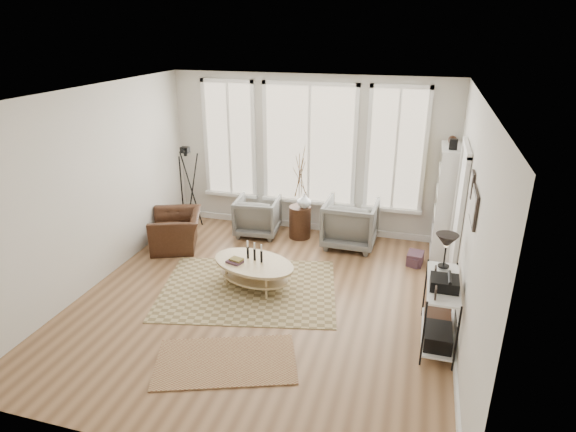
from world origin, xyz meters
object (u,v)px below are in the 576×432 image
(low_shelf, at_px, (440,305))
(coffee_table, at_px, (253,267))
(bookcase, at_px, (445,203))
(armchair_left, at_px, (258,216))
(armchair_right, at_px, (350,223))
(side_table, at_px, (300,196))
(accent_chair, at_px, (177,230))

(low_shelf, xyz_separation_m, coffee_table, (-2.65, 0.65, -0.19))
(bookcase, distance_m, coffee_table, 3.35)
(low_shelf, bearing_deg, armchair_left, 141.95)
(armchair_left, bearing_deg, low_shelf, 136.90)
(bookcase, bearing_deg, coffee_table, -145.28)
(armchair_right, relative_size, side_table, 0.55)
(armchair_left, relative_size, side_table, 0.47)
(armchair_left, xyz_separation_m, accent_chair, (-1.19, -0.93, -0.05))
(side_table, bearing_deg, coffee_table, -96.27)
(side_table, bearing_deg, accent_chair, -153.22)
(armchair_right, relative_size, accent_chair, 0.96)
(low_shelf, bearing_deg, accent_chair, 160.12)
(armchair_left, bearing_deg, accent_chair, 32.93)
(accent_chair, bearing_deg, low_shelf, 48.03)
(coffee_table, relative_size, side_table, 0.88)
(armchair_right, bearing_deg, accent_chair, 18.34)
(bookcase, distance_m, armchair_left, 3.34)
(accent_chair, bearing_deg, armchair_left, 105.89)
(low_shelf, bearing_deg, bookcase, 88.72)
(bookcase, distance_m, side_table, 2.50)
(coffee_table, bearing_deg, accent_chair, 151.76)
(armchair_left, height_order, armchair_right, armchair_right)
(armchair_right, bearing_deg, coffee_table, 59.16)
(armchair_left, distance_m, accent_chair, 1.51)
(armchair_left, relative_size, accent_chair, 0.82)
(armchair_left, xyz_separation_m, armchair_right, (1.74, -0.03, 0.06))
(low_shelf, distance_m, side_table, 3.57)
(armchair_left, height_order, side_table, side_table)
(bookcase, relative_size, coffee_table, 1.39)
(side_table, bearing_deg, armchair_right, -6.07)
(armchair_left, bearing_deg, bookcase, 174.83)
(coffee_table, height_order, side_table, side_table)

